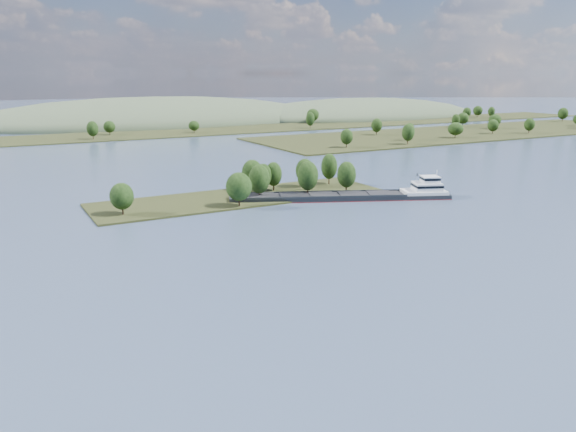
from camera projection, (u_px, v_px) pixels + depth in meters
ground at (338, 244)px, 140.46m from camera, size 1800.00×1800.00×0.00m
tree_island at (258, 187)px, 191.83m from camera, size 100.00×31.83×13.28m
right_bank at (470, 132)px, 400.49m from camera, size 320.00×90.00×14.77m
back_shoreline at (121, 135)px, 382.23m from camera, size 900.00×60.00×13.69m
hill_east at (362, 116)px, 558.84m from camera, size 260.00×140.00×36.00m
hill_west at (155, 122)px, 491.68m from camera, size 320.00×160.00×44.00m
cargo_barge at (356, 195)px, 190.33m from camera, size 72.33×37.26×10.12m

